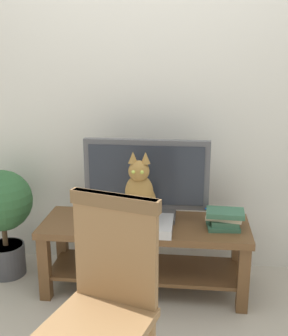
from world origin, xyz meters
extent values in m
plane|color=#ADA393|center=(0.00, 0.00, 0.00)|extent=(12.00, 12.00, 0.00)
cube|color=silver|center=(0.00, 0.95, 1.40)|extent=(7.00, 0.12, 2.80)
cube|color=brown|center=(-0.02, 0.49, 0.45)|extent=(1.34, 0.48, 0.04)
cube|color=brown|center=(-0.64, 0.30, 0.22)|extent=(0.07, 0.07, 0.43)
cube|color=brown|center=(0.60, 0.30, 0.22)|extent=(0.07, 0.07, 0.43)
cube|color=brown|center=(-0.64, 0.68, 0.22)|extent=(0.07, 0.07, 0.43)
cube|color=brown|center=(0.60, 0.68, 0.22)|extent=(0.07, 0.07, 0.43)
cube|color=brown|center=(-0.02, 0.49, 0.15)|extent=(1.24, 0.40, 0.02)
cube|color=#4C4C51|center=(-0.02, 0.58, 0.49)|extent=(0.39, 0.20, 0.03)
cube|color=#4C4C51|center=(-0.02, 0.58, 0.53)|extent=(0.06, 0.04, 0.05)
cube|color=#4C4C51|center=(-0.02, 0.58, 0.78)|extent=(0.81, 0.05, 0.46)
cube|color=#232833|center=(-0.02, 0.55, 0.78)|extent=(0.74, 0.01, 0.39)
sphere|color=#2672F2|center=(0.37, 0.55, 0.57)|extent=(0.01, 0.01, 0.01)
cube|color=#BCBCC1|center=(-0.04, 0.40, 0.50)|extent=(0.41, 0.30, 0.06)
cube|color=black|center=(-0.04, 0.25, 0.50)|extent=(0.25, 0.01, 0.03)
ellipsoid|color=olive|center=(-0.04, 0.40, 0.65)|extent=(0.20, 0.23, 0.24)
ellipsoid|color=olive|center=(-0.04, 0.37, 0.73)|extent=(0.17, 0.15, 0.22)
sphere|color=olive|center=(-0.04, 0.35, 0.87)|extent=(0.13, 0.13, 0.13)
cone|color=olive|center=(-0.07, 0.35, 0.95)|extent=(0.06, 0.06, 0.07)
cone|color=olive|center=(0.00, 0.35, 0.95)|extent=(0.06, 0.06, 0.07)
sphere|color=#B2C64C|center=(-0.06, 0.30, 0.87)|extent=(0.02, 0.02, 0.02)
sphere|color=#B2C64C|center=(-0.01, 0.30, 0.87)|extent=(0.02, 0.02, 0.02)
cylinder|color=olive|center=(0.02, 0.31, 0.55)|extent=(0.05, 0.19, 0.04)
cube|color=olive|center=(-0.10, -0.59, 0.47)|extent=(0.50, 0.50, 0.04)
cube|color=olive|center=(-0.05, -0.41, 0.74)|extent=(0.38, 0.14, 0.50)
cube|color=brown|center=(-0.05, -0.41, 0.96)|extent=(0.40, 0.16, 0.06)
cube|color=#38664C|center=(0.48, 0.47, 0.49)|extent=(0.21, 0.18, 0.03)
cube|color=#38664C|center=(0.49, 0.47, 0.52)|extent=(0.17, 0.13, 0.03)
cube|color=beige|center=(0.48, 0.48, 0.55)|extent=(0.24, 0.16, 0.03)
cube|color=#38664C|center=(0.49, 0.47, 0.58)|extent=(0.24, 0.16, 0.03)
cylinder|color=#47474C|center=(-1.02, 0.58, 0.11)|extent=(0.26, 0.26, 0.22)
cylinder|color=#332319|center=(-1.02, 0.58, 0.21)|extent=(0.23, 0.23, 0.02)
cylinder|color=#4C3823|center=(-1.02, 0.58, 0.31)|extent=(0.04, 0.04, 0.16)
sphere|color=#2D5B33|center=(-1.02, 0.58, 0.56)|extent=(0.42, 0.42, 0.42)
camera|label=1|loc=(0.26, -2.07, 1.57)|focal=45.91mm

